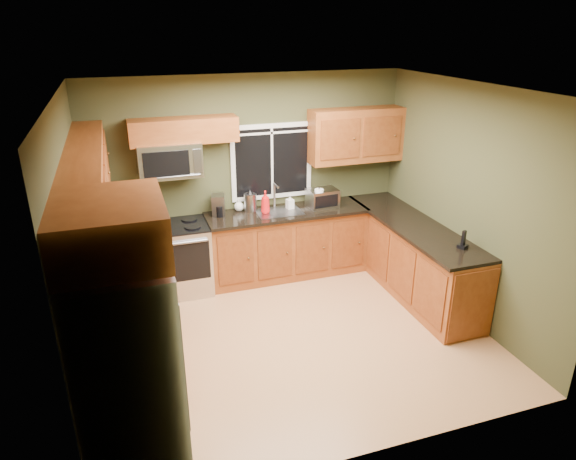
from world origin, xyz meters
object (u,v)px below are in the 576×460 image
coffee_maker (218,206)px  soap_bottle_c (239,205)px  refrigerator (130,370)px  soap_bottle_b (290,202)px  microwave (170,160)px  kettle (250,201)px  range (179,258)px  cordless_phone (463,243)px  toaster_oven (322,198)px  paper_towel_roll (319,199)px  soap_bottle_a (265,202)px

coffee_maker → soap_bottle_c: size_ratio=1.63×
refrigerator → soap_bottle_b: bearing=52.1°
microwave → kettle: (1.00, 0.03, -0.65)m
kettle → refrigerator: bearing=-119.9°
range → microwave: bearing=90.0°
range → cordless_phone: cordless_phone is taller
kettle → cordless_phone: 2.73m
kettle → cordless_phone: kettle is taller
kettle → soap_bottle_c: kettle is taller
microwave → soap_bottle_c: microwave is taller
soap_bottle_c → cordless_phone: (2.08, -1.99, -0.02)m
refrigerator → toaster_oven: 3.87m
paper_towel_roll → soap_bottle_c: (-1.04, 0.27, -0.06)m
toaster_oven → soap_bottle_a: 0.81m
kettle → soap_bottle_c: size_ratio=1.79×
coffee_maker → cordless_phone: size_ratio=1.30×
refrigerator → range: 2.89m
range → coffee_maker: 0.84m
refrigerator → coffee_maker: 3.18m
coffee_maker → soap_bottle_b: bearing=-3.9°
kettle → soap_bottle_a: 0.22m
toaster_oven → range: bearing=-179.3°
kettle → soap_bottle_a: soap_bottle_a is taller
coffee_maker → soap_bottle_b: 0.96m
toaster_oven → paper_towel_roll: (-0.08, -0.07, 0.02)m
soap_bottle_a → soap_bottle_b: bearing=8.3°
range → soap_bottle_b: soap_bottle_b is taller
coffee_maker → soap_bottle_b: size_ratio=1.36×
toaster_oven → kettle: bearing=172.1°
coffee_maker → paper_towel_roll: size_ratio=0.89×
soap_bottle_a → soap_bottle_c: 0.37m
kettle → coffee_maker: bearing=-178.3°
paper_towel_roll → soap_bottle_c: paper_towel_roll is taller
toaster_oven → soap_bottle_c: (-1.12, 0.20, -0.04)m
toaster_oven → kettle: kettle is taller
soap_bottle_a → paper_towel_roll: bearing=-5.5°
coffee_maker → microwave: bearing=-178.7°
refrigerator → range: (0.69, 2.77, -0.43)m
soap_bottle_b → soap_bottle_c: bearing=167.7°
refrigerator → kettle: bearing=60.1°
refrigerator → kettle: size_ratio=6.03×
soap_bottle_c → paper_towel_roll: bearing=-14.5°
cordless_phone → soap_bottle_c: bearing=136.4°
range → paper_towel_roll: paper_towel_roll is taller
paper_towel_roll → cordless_phone: paper_towel_roll is taller
paper_towel_roll → soap_bottle_b: (-0.37, 0.12, -0.04)m
kettle → cordless_phone: bearing=-44.6°
paper_towel_roll → cordless_phone: (1.05, -1.72, -0.08)m
soap_bottle_a → soap_bottle_c: (-0.31, 0.20, -0.07)m
microwave → refrigerator: bearing=-103.3°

